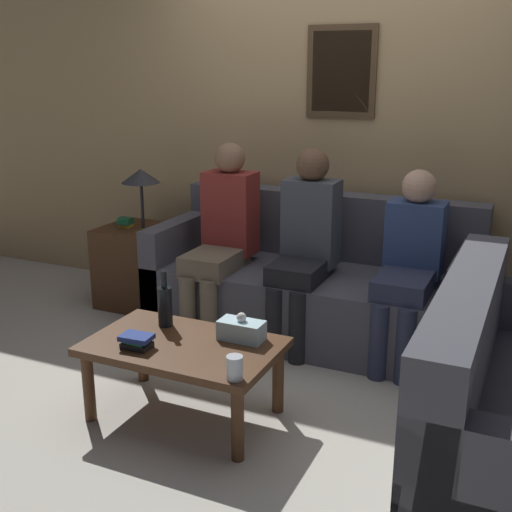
{
  "coord_description": "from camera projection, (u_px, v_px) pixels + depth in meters",
  "views": [
    {
      "loc": [
        1.34,
        -3.31,
        1.74
      ],
      "look_at": [
        -0.11,
        -0.15,
        0.7
      ],
      "focal_mm": 45.0,
      "sensor_mm": 36.0,
      "label": 1
    }
  ],
  "objects": [
    {
      "name": "book_stack",
      "position": [
        137.0,
        341.0,
        3.15
      ],
      "size": [
        0.16,
        0.12,
        0.07
      ],
      "color": "black",
      "rests_on": "coffee_table"
    },
    {
      "name": "person_left",
      "position": [
        222.0,
        232.0,
        4.26
      ],
      "size": [
        0.34,
        0.63,
        1.25
      ],
      "color": "#756651",
      "rests_on": "ground_plane"
    },
    {
      "name": "tissue_box",
      "position": [
        242.0,
        330.0,
        3.24
      ],
      "size": [
        0.23,
        0.12,
        0.15
      ],
      "color": "silver",
      "rests_on": "coffee_table"
    },
    {
      "name": "couch_main",
      "position": [
        314.0,
        287.0,
        4.3
      ],
      "size": [
        2.1,
        0.91,
        0.9
      ],
      "color": "#4C4C56",
      "rests_on": "ground_plane"
    },
    {
      "name": "person_right",
      "position": [
        409.0,
        260.0,
        3.81
      ],
      "size": [
        0.34,
        0.64,
        1.15
      ],
      "color": "#2D334C",
      "rests_on": "ground_plane"
    },
    {
      "name": "ground_plane",
      "position": [
        283.0,
        362.0,
        3.92
      ],
      "size": [
        16.0,
        16.0,
        0.0
      ],
      "primitive_type": "plane",
      "color": "beige"
    },
    {
      "name": "side_table_with_lamp",
      "position": [
        138.0,
        261.0,
        4.79
      ],
      "size": [
        0.5,
        0.5,
        1.03
      ],
      "color": "#4C2D19",
      "rests_on": "ground_plane"
    },
    {
      "name": "wall_back",
      "position": [
        341.0,
        131.0,
        4.43
      ],
      "size": [
        9.0,
        0.08,
        2.6
      ],
      "color": "tan",
      "rests_on": "ground_plane"
    },
    {
      "name": "coffee_table",
      "position": [
        183.0,
        354.0,
        3.23
      ],
      "size": [
        0.96,
        0.59,
        0.41
      ],
      "color": "#4C2D19",
      "rests_on": "ground_plane"
    },
    {
      "name": "drinking_glass",
      "position": [
        235.0,
        368.0,
        2.83
      ],
      "size": [
        0.08,
        0.08,
        0.11
      ],
      "color": "silver",
      "rests_on": "coffee_table"
    },
    {
      "name": "person_middle",
      "position": [
        305.0,
        241.0,
        4.03
      ],
      "size": [
        0.34,
        0.58,
        1.25
      ],
      "color": "black",
      "rests_on": "ground_plane"
    },
    {
      "name": "wine_bottle",
      "position": [
        165.0,
        305.0,
        3.4
      ],
      "size": [
        0.08,
        0.08,
        0.31
      ],
      "color": "black",
      "rests_on": "coffee_table"
    }
  ]
}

